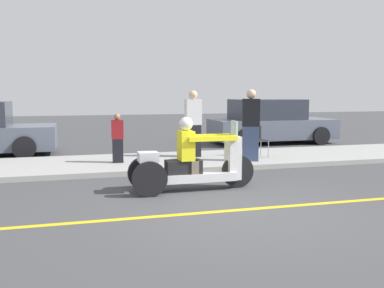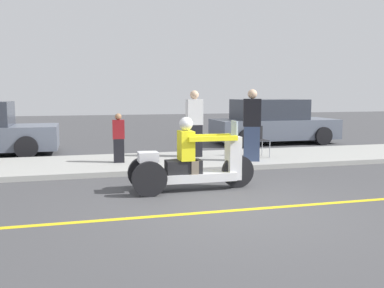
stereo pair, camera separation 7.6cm
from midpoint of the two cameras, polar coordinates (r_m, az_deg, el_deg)
ground_plane at (r=6.85m, az=5.73°, el=-8.79°), size 60.00×60.00×0.00m
lane_stripe at (r=6.74m, az=3.26°, el=-8.98°), size 24.00×0.12×0.01m
sidewalk_strip at (r=11.15m, az=-2.90°, el=-2.35°), size 28.00×2.80×0.12m
motorcycle_trike at (r=8.08m, az=-0.35°, el=-2.71°), size 2.42×0.70×1.39m
spectator_far_back at (r=11.51m, az=-0.04°, el=2.56°), size 0.43×0.27×1.78m
spectator_near_curb at (r=10.71m, az=-10.10°, el=0.67°), size 0.30×0.19×1.22m
spectator_end_of_line at (r=10.89m, az=7.64°, el=2.32°), size 0.49×0.38×1.81m
folding_chair_set_back at (r=11.74m, az=8.31°, el=0.83°), size 0.49×0.49×0.82m
parked_car_lot_right at (r=15.88m, az=10.27°, el=2.81°), size 4.47×2.06×1.61m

